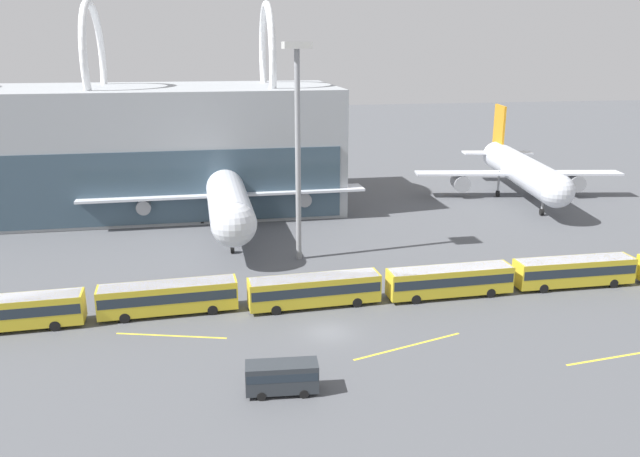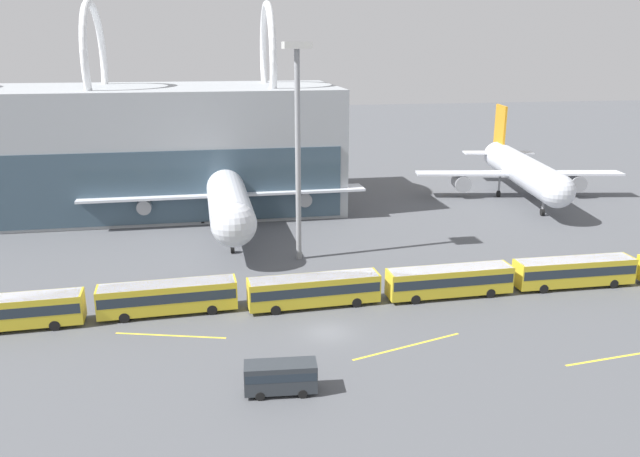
% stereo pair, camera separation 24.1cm
% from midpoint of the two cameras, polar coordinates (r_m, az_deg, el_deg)
% --- Properties ---
extents(ground_plane, '(440.00, 440.00, 0.00)m').
position_cam_midpoint_polar(ground_plane, '(58.45, 0.87, -9.45)').
color(ground_plane, '#515459').
extents(airliner_at_gate_near, '(41.70, 42.93, 14.68)m').
position_cam_midpoint_polar(airliner_at_gate_near, '(91.77, -8.55, 3.64)').
color(airliner_at_gate_near, silver).
rests_on(airliner_at_gate_near, ground_plane).
extents(airliner_at_gate_far, '(35.56, 37.33, 14.58)m').
position_cam_midpoint_polar(airliner_at_gate_far, '(112.56, 17.96, 5.15)').
color(airliner_at_gate_far, silver).
rests_on(airliner_at_gate_far, ground_plane).
extents(shuttle_bus_0, '(13.46, 3.24, 3.18)m').
position_cam_midpoint_polar(shuttle_bus_0, '(64.98, -26.55, -6.73)').
color(shuttle_bus_0, gold).
rests_on(shuttle_bus_0, ground_plane).
extents(shuttle_bus_1, '(13.48, 3.35, 3.18)m').
position_cam_midpoint_polar(shuttle_bus_1, '(63.23, -13.62, -6.01)').
color(shuttle_bus_1, gold).
rests_on(shuttle_bus_1, ground_plane).
extents(shuttle_bus_2, '(13.48, 3.34, 3.18)m').
position_cam_midpoint_polar(shuttle_bus_2, '(63.16, -0.44, -5.54)').
color(shuttle_bus_2, gold).
rests_on(shuttle_bus_2, ground_plane).
extents(shuttle_bus_3, '(13.43, 3.04, 3.18)m').
position_cam_midpoint_polar(shuttle_bus_3, '(66.95, 11.86, -4.61)').
color(shuttle_bus_3, gold).
rests_on(shuttle_bus_3, ground_plane).
extents(shuttle_bus_4, '(13.37, 2.77, 3.18)m').
position_cam_midpoint_polar(shuttle_bus_4, '(73.62, 22.29, -3.57)').
color(shuttle_bus_4, gold).
rests_on(shuttle_bus_4, ground_plane).
extents(service_van_foreground, '(5.61, 2.33, 2.49)m').
position_cam_midpoint_polar(service_van_foreground, '(48.59, -3.48, -13.28)').
color(service_van_foreground, '#2D3338').
rests_on(service_van_foreground, ground_plane).
extents(floodlight_mast, '(3.16, 3.16, 25.87)m').
position_cam_midpoint_polar(floodlight_mast, '(73.61, -1.98, 10.61)').
color(floodlight_mast, gray).
rests_on(floodlight_mast, ground_plane).
extents(lane_stripe_1, '(8.31, 1.55, 0.01)m').
position_cam_midpoint_polar(lane_stripe_1, '(77.27, 21.52, -4.04)').
color(lane_stripe_1, yellow).
rests_on(lane_stripe_1, ground_plane).
extents(lane_stripe_2, '(11.82, 1.61, 0.01)m').
position_cam_midpoint_polar(lane_stripe_2, '(60.32, 26.20, -10.41)').
color(lane_stripe_2, yellow).
rests_on(lane_stripe_2, ground_plane).
extents(lane_stripe_3, '(10.80, 3.50, 0.01)m').
position_cam_midpoint_polar(lane_stripe_3, '(56.46, 8.15, -10.61)').
color(lane_stripe_3, yellow).
rests_on(lane_stripe_3, ground_plane).
extents(lane_stripe_5, '(10.07, 3.05, 0.01)m').
position_cam_midpoint_polar(lane_stripe_5, '(59.37, -13.40, -9.50)').
color(lane_stripe_5, yellow).
rests_on(lane_stripe_5, ground_plane).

